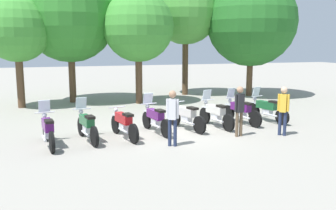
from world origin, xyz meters
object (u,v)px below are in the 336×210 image
object	(u,v)px
motorcycle_4	(186,116)
tree_4	(251,21)
motorcycle_0	(48,130)
motorcycle_1	(87,125)
tree_0	(17,29)
motorcycle_2	(124,123)
motorcycle_3	(155,118)
motorcycle_6	(241,111)
motorcycle_5	(215,114)
person_1	(283,107)
tree_1	(70,15)
tree_2	(138,27)
person_2	(240,107)
motorcycle_7	(267,109)
person_0	(172,114)
tree_3	(186,10)

from	to	relation	value
motorcycle_4	tree_4	bearing A→B (deg)	-58.73
motorcycle_0	motorcycle_1	size ratio (longest dim) A/B	1.01
tree_0	tree_4	size ratio (longest dim) A/B	0.77
motorcycle_2	motorcycle_3	world-z (taller)	motorcycle_3
motorcycle_0	motorcycle_6	bearing A→B (deg)	-89.02
motorcycle_5	person_1	world-z (taller)	person_1
motorcycle_5	tree_1	xyz separation A→B (m)	(-4.84, 7.85, 4.09)
motorcycle_4	tree_2	distance (m)	7.32
motorcycle_2	person_1	xyz separation A→B (m)	(5.30, -1.32, 0.49)
person_1	tree_4	bearing A→B (deg)	-156.43
motorcycle_0	motorcycle_5	world-z (taller)	same
person_2	motorcycle_0	bearing A→B (deg)	-105.44
motorcycle_2	motorcycle_7	distance (m)	6.14
person_2	motorcycle_2	bearing A→B (deg)	-113.48
motorcycle_3	motorcycle_5	bearing A→B (deg)	-95.84
motorcycle_5	motorcycle_6	distance (m)	1.24
motorcycle_0	motorcycle_3	size ratio (longest dim) A/B	1.01
motorcycle_3	tree_4	world-z (taller)	tree_4
motorcycle_2	motorcycle_7	world-z (taller)	motorcycle_7
motorcycle_2	person_0	xyz separation A→B (m)	(1.25, -1.45, 0.53)
motorcycle_4	tree_0	bearing A→B (deg)	26.31
tree_0	motorcycle_4	bearing A→B (deg)	-48.13
motorcycle_3	tree_1	distance (m)	9.33
motorcycle_5	motorcycle_2	bearing A→B (deg)	88.77
motorcycle_0	tree_2	world-z (taller)	tree_2
motorcycle_6	person_2	xyz separation A→B (m)	(-1.05, -1.82, 0.50)
motorcycle_1	motorcycle_3	xyz separation A→B (m)	(2.43, 0.38, 0.00)
motorcycle_0	tree_3	size ratio (longest dim) A/B	0.30
tree_2	motorcycle_7	bearing A→B (deg)	-56.96
motorcycle_1	tree_0	world-z (taller)	tree_0
tree_2	person_1	bearing A→B (deg)	-69.02
motorcycle_1	person_0	world-z (taller)	person_0
motorcycle_2	tree_2	distance (m)	8.05
person_1	person_2	world-z (taller)	person_2
motorcycle_7	person_2	size ratio (longest dim) A/B	1.24
motorcycle_1	motorcycle_4	size ratio (longest dim) A/B	1.02
motorcycle_4	tree_3	distance (m)	10.49
motorcycle_5	tree_0	bearing A→B (deg)	37.21
motorcycle_1	tree_3	distance (m)	12.47
motorcycle_1	person_0	distance (m)	2.91
person_1	tree_0	xyz separation A→B (m)	(-9.04, 8.70, 2.84)
motorcycle_6	motorcycle_0	bearing A→B (deg)	85.39
person_2	tree_0	xyz separation A→B (m)	(-7.54, 8.37, 2.83)
motorcycle_4	tree_2	xyz separation A→B (m)	(-0.29, 6.42, 3.51)
motorcycle_4	tree_2	size ratio (longest dim) A/B	0.36
person_0	person_1	xyz separation A→B (m)	(4.05, 0.13, -0.03)
motorcycle_7	person_2	bearing A→B (deg)	115.11
motorcycle_6	person_2	distance (m)	2.16
tree_4	person_0	bearing A→B (deg)	-130.91
tree_4	motorcycle_1	bearing A→B (deg)	-143.50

